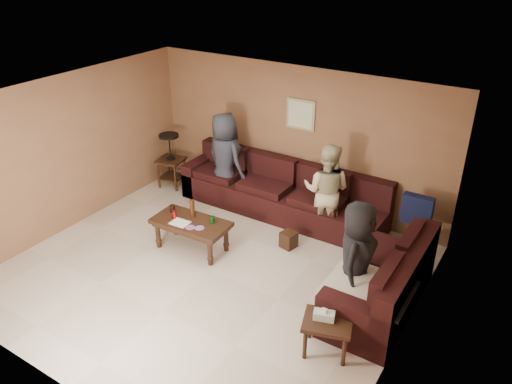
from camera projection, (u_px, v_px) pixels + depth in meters
room at (205, 167)px, 6.47m from camera, size 5.60×5.50×2.50m
sectional_sofa at (309, 222)px, 7.84m from camera, size 4.65×2.90×0.97m
coffee_table at (191, 225)px, 7.58m from camera, size 1.22×0.65×0.78m
end_table_left at (171, 159)px, 9.49m from camera, size 0.54×0.54×1.05m
side_table_right at (327, 324)px, 5.68m from camera, size 0.66×0.60×0.60m
waste_bin at (289, 240)px, 7.75m from camera, size 0.26×0.26×0.26m
wall_art at (301, 114)px, 8.27m from camera, size 0.52×0.04×0.52m
person_left at (225, 159)px, 8.78m from camera, size 0.93×0.73×1.68m
person_middle at (326, 191)px, 7.81m from camera, size 0.85×0.71×1.56m
person_right at (356, 258)px, 6.18m from camera, size 0.57×0.81×1.55m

